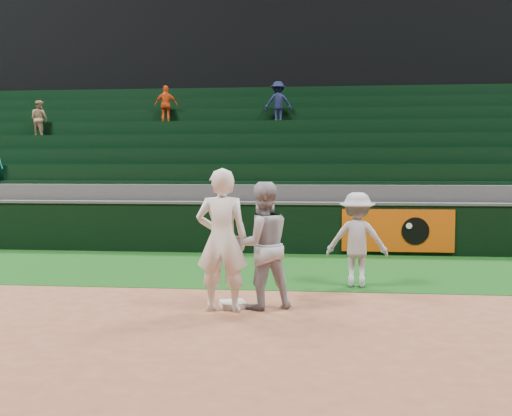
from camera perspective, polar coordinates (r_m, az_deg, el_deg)
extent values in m
plane|color=brown|center=(8.85, -1.01, -9.47)|extent=(70.00, 70.00, 0.00)
cube|color=#0D360E|center=(11.77, 0.71, -6.07)|extent=(36.00, 4.20, 0.01)
cube|color=black|center=(26.31, 3.53, 12.60)|extent=(40.00, 12.00, 12.00)
cube|color=silver|center=(8.61, -2.32, -9.58)|extent=(0.46, 0.46, 0.08)
imported|color=white|center=(8.21, -3.42, -3.22)|extent=(0.75, 0.50, 2.06)
imported|color=#A6A8B1|center=(8.39, 0.60, -3.74)|extent=(1.11, 1.01, 1.86)
imported|color=#A6AAB4|center=(10.03, 10.07, -3.14)|extent=(1.11, 0.70, 1.64)
cube|color=black|center=(13.86, 1.50, -2.06)|extent=(36.00, 0.35, 1.20)
cube|color=#D84C0A|center=(13.78, 13.99, -2.21)|extent=(2.60, 0.05, 1.00)
cylinder|color=black|center=(13.82, 15.65, -2.22)|extent=(0.64, 0.02, 0.64)
cylinder|color=white|center=(13.76, 15.06, -1.74)|extent=(0.14, 0.02, 0.14)
cube|color=#424244|center=(13.81, 1.50, 0.50)|extent=(36.00, 0.40, 0.06)
cube|color=#3C3D3F|center=(14.56, 1.71, -0.88)|extent=(36.00, 0.85, 1.65)
cube|color=black|center=(14.76, 1.79, 3.37)|extent=(36.00, 0.14, 0.50)
cube|color=black|center=(14.60, 1.74, 2.54)|extent=(36.00, 0.45, 0.08)
cube|color=#3C3D3F|center=(15.39, 1.93, 0.23)|extent=(36.00, 0.85, 2.10)
cube|color=black|center=(15.61, 2.01, 5.05)|extent=(36.00, 0.14, 0.50)
cube|color=black|center=(15.44, 1.96, 4.29)|extent=(36.00, 0.45, 0.08)
cube|color=#3C3D3F|center=(16.22, 2.13, 1.22)|extent=(36.00, 0.85, 2.55)
cube|color=black|center=(16.48, 2.20, 6.56)|extent=(36.00, 0.14, 0.50)
cube|color=black|center=(16.30, 2.16, 5.85)|extent=(36.00, 0.45, 0.08)
cube|color=#3C3D3F|center=(17.06, 2.31, 2.11)|extent=(36.00, 0.85, 3.00)
cube|color=black|center=(17.35, 2.38, 7.92)|extent=(36.00, 0.14, 0.50)
cube|color=black|center=(17.17, 2.34, 7.26)|extent=(36.00, 0.45, 0.08)
cube|color=#3C3D3F|center=(17.91, 2.48, 2.92)|extent=(36.00, 0.85, 3.45)
cube|color=black|center=(18.23, 2.54, 9.15)|extent=(36.00, 0.14, 0.50)
cube|color=black|center=(18.04, 2.51, 8.53)|extent=(36.00, 0.45, 0.08)
cube|color=#3C3D3F|center=(18.75, 2.62, 3.65)|extent=(36.00, 0.85, 3.90)
cube|color=black|center=(19.12, 2.69, 10.26)|extent=(36.00, 0.14, 0.50)
cube|color=black|center=(18.93, 2.66, 9.69)|extent=(36.00, 0.45, 0.08)
cube|color=#3C3D3F|center=(19.60, 2.76, 4.32)|extent=(36.00, 0.85, 4.35)
cube|color=black|center=(20.02, 2.82, 11.28)|extent=(36.00, 0.14, 0.50)
cube|color=black|center=(19.82, 2.79, 10.74)|extent=(36.00, 0.45, 0.08)
imported|color=#C84312|center=(18.53, -8.98, 10.15)|extent=(0.75, 0.40, 1.23)
imported|color=#8B6D51|center=(19.02, -20.86, 8.30)|extent=(0.65, 0.57, 1.15)
imported|color=#101435|center=(17.98, 2.23, 10.50)|extent=(0.90, 0.60, 1.29)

